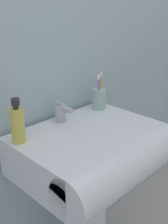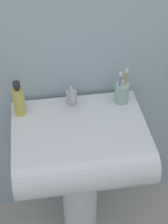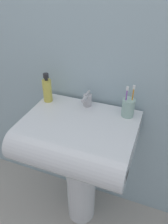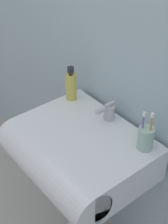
% 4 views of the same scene
% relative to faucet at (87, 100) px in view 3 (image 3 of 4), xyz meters
% --- Properties ---
extents(ground_plane, '(6.00, 6.00, 0.00)m').
position_rel_faucet_xyz_m(ground_plane, '(0.01, -0.14, -0.89)').
color(ground_plane, '#ADA89E').
rests_on(ground_plane, ground).
extents(wall_back, '(5.00, 0.05, 2.40)m').
position_rel_faucet_xyz_m(wall_back, '(0.01, 0.11, 0.31)').
color(wall_back, '#9EB7C1').
rests_on(wall_back, ground).
extents(sink_pedestal, '(0.19, 0.19, 0.68)m').
position_rel_faucet_xyz_m(sink_pedestal, '(0.01, -0.14, -0.56)').
color(sink_pedestal, white).
rests_on(sink_pedestal, ground).
extents(sink_basin, '(0.61, 0.49, 0.17)m').
position_rel_faucet_xyz_m(sink_basin, '(0.01, -0.20, -0.13)').
color(sink_basin, white).
rests_on(sink_basin, sink_pedestal).
extents(faucet, '(0.05, 0.11, 0.09)m').
position_rel_faucet_xyz_m(faucet, '(0.00, 0.00, 0.00)').
color(faucet, '#B7B7BC').
rests_on(faucet, sink_basin).
extents(toothbrush_cup, '(0.07, 0.07, 0.18)m').
position_rel_faucet_xyz_m(toothbrush_cup, '(0.24, -0.01, 0.01)').
color(toothbrush_cup, '#99BFB2').
rests_on(toothbrush_cup, sink_basin).
extents(soap_bottle, '(0.05, 0.05, 0.18)m').
position_rel_faucet_xyz_m(soap_bottle, '(-0.24, -0.03, 0.03)').
color(soap_bottle, gold).
rests_on(soap_bottle, sink_basin).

